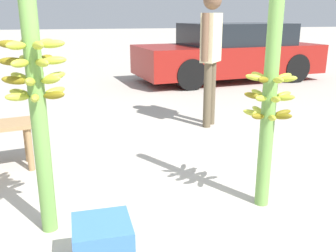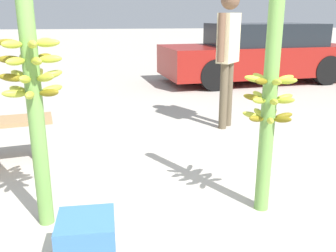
{
  "view_description": "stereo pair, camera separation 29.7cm",
  "coord_description": "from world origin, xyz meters",
  "px_view_note": "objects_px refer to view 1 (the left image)",
  "views": [
    {
      "loc": [
        -0.52,
        -2.16,
        1.45
      ],
      "look_at": [
        0.19,
        0.59,
        0.6
      ],
      "focal_mm": 40.0,
      "sensor_mm": 36.0,
      "label": 1
    },
    {
      "loc": [
        -0.23,
        -2.22,
        1.45
      ],
      "look_at": [
        0.19,
        0.59,
        0.6
      ],
      "focal_mm": 40.0,
      "sensor_mm": 36.0,
      "label": 2
    }
  ],
  "objects_px": {
    "banana_stalk_left": "(37,100)",
    "produce_crate": "(103,248)",
    "parked_car": "(230,53)",
    "vendor_person": "(211,46)",
    "banana_stalk_center": "(269,99)"
  },
  "relations": [
    {
      "from": "vendor_person",
      "to": "parked_car",
      "type": "xyz_separation_m",
      "value": [
        1.76,
        3.37,
        -0.45
      ]
    },
    {
      "from": "produce_crate",
      "to": "banana_stalk_center",
      "type": "bearing_deg",
      "value": 22.13
    },
    {
      "from": "banana_stalk_left",
      "to": "vendor_person",
      "type": "relative_size",
      "value": 0.96
    },
    {
      "from": "vendor_person",
      "to": "parked_car",
      "type": "relative_size",
      "value": 0.4
    },
    {
      "from": "vendor_person",
      "to": "produce_crate",
      "type": "bearing_deg",
      "value": 8.41
    },
    {
      "from": "parked_car",
      "to": "produce_crate",
      "type": "height_order",
      "value": "parked_car"
    },
    {
      "from": "banana_stalk_left",
      "to": "parked_car",
      "type": "distance_m",
      "value": 6.68
    },
    {
      "from": "banana_stalk_left",
      "to": "vendor_person",
      "type": "height_order",
      "value": "vendor_person"
    },
    {
      "from": "banana_stalk_left",
      "to": "vendor_person",
      "type": "bearing_deg",
      "value": 47.2
    },
    {
      "from": "banana_stalk_left",
      "to": "produce_crate",
      "type": "height_order",
      "value": "banana_stalk_left"
    },
    {
      "from": "banana_stalk_left",
      "to": "parked_car",
      "type": "bearing_deg",
      "value": 55.77
    },
    {
      "from": "parked_car",
      "to": "banana_stalk_left",
      "type": "bearing_deg",
      "value": 139.47
    },
    {
      "from": "banana_stalk_left",
      "to": "produce_crate",
      "type": "distance_m",
      "value": 1.0
    },
    {
      "from": "banana_stalk_left",
      "to": "parked_car",
      "type": "relative_size",
      "value": 0.39
    },
    {
      "from": "banana_stalk_left",
      "to": "vendor_person",
      "type": "distance_m",
      "value": 2.94
    }
  ]
}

